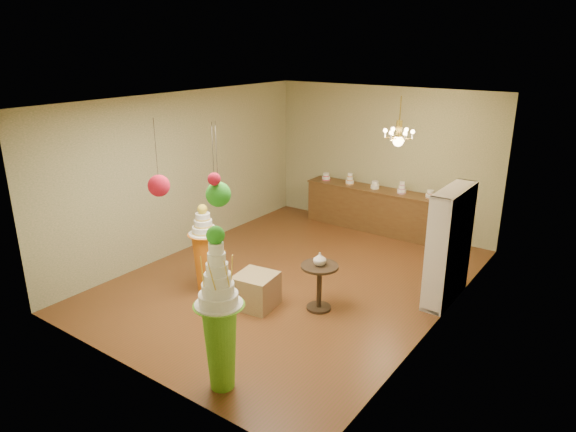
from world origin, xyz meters
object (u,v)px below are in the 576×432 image
Objects in this scene: pedestal_orange at (205,255)px; round_table at (319,281)px; sideboard at (374,208)px; pedestal_green at (220,326)px.

round_table is (1.83, 0.53, -0.15)m from pedestal_orange.
sideboard is 4.22× the size of round_table.
sideboard is at bearing 104.14° from round_table.
pedestal_green is at bearing -80.48° from sideboard.
sideboard reaches higher than round_table.
pedestal_green is 2.78× the size of round_table.
pedestal_green is 5.91m from sideboard.
round_table is (-0.07, 2.22, -0.33)m from pedestal_green.
pedestal_green reaches higher than round_table.
pedestal_green is 2.55m from pedestal_orange.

